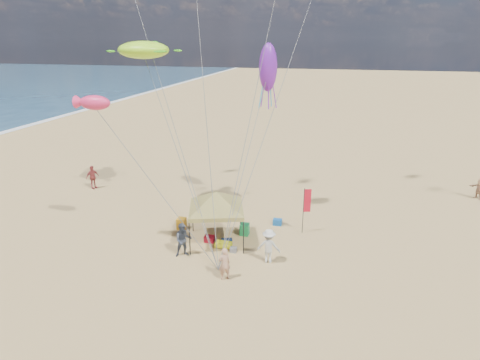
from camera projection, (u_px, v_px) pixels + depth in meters
The scene contains 19 objects.
ground at pixel (225, 277), 19.68m from camera, with size 280.00×280.00×0.00m, color tan.
canopy_tent at pixel (216, 193), 22.15m from camera, with size 5.52×5.52×3.56m.
feather_flag at pixel (306, 203), 23.57m from camera, with size 0.42×0.14×2.83m.
cooler_red at pixel (209, 239), 23.05m from camera, with size 0.54×0.38×0.38m, color #B00E26.
cooler_blue at pixel (277, 222), 25.14m from camera, with size 0.54×0.38×0.38m, color #13529D.
bag_navy at pixel (227, 241), 22.83m from camera, with size 0.36×0.36×0.60m, color #0D1B3A.
bag_orange at pixel (207, 211), 26.78m from camera, with size 0.36×0.36×0.60m, color orange.
chair_green at pixel (245, 229), 23.84m from camera, with size 0.50×0.50×0.70m, color #17803F.
chair_yellow at pixel (182, 224), 24.57m from camera, with size 0.50×0.50×0.70m, color orange.
crate_grey at pixel (233, 250), 21.97m from camera, with size 0.34×0.30×0.28m, color slate.
beach_cart at pixel (223, 244), 22.40m from camera, with size 0.90×0.50×0.24m, color #C5C816.
person_near_a at pixel (224, 264), 19.31m from camera, with size 0.60×0.40×1.65m, color tan.
person_near_b at pixel (183, 240), 21.34m from camera, with size 0.91×0.71×1.87m, color #353C48.
person_near_c at pixel (269, 246), 20.72m from camera, with size 1.20×0.69×1.85m, color beige.
person_far_a at pixel (93, 177), 31.02m from camera, with size 1.07×0.45×1.83m, color #A94141.
person_far_c at pixel (479, 189), 29.04m from camera, with size 1.42×0.45×1.53m, color tan.
turtle_kite at pixel (143, 50), 24.52m from camera, with size 3.18×2.55×1.06m, color #A9FC23.
fish_kite at pixel (95, 103), 19.99m from camera, with size 1.65×0.83×0.73m, color #EE2D63.
squid_kite at pixel (268, 67), 24.16m from camera, with size 1.09×1.09×2.84m, color purple.
Camera 1 is at (4.74, -16.33, 11.02)m, focal length 30.32 mm.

